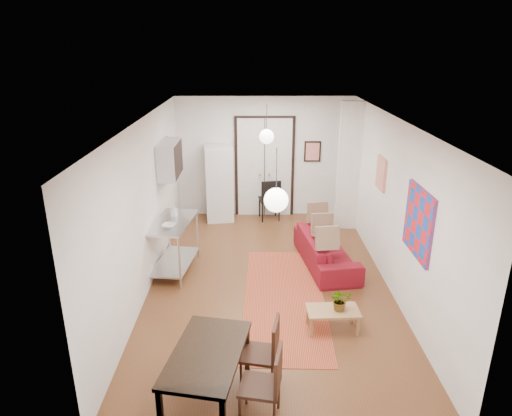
{
  "coord_description": "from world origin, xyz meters",
  "views": [
    {
      "loc": [
        -0.28,
        -7.25,
        4.06
      ],
      "look_at": [
        -0.23,
        0.47,
        1.25
      ],
      "focal_mm": 32.0,
      "sensor_mm": 36.0,
      "label": 1
    }
  ],
  "objects_px": {
    "dining_chair_near": "(259,343)",
    "black_side_chair": "(269,194)",
    "sofa": "(326,250)",
    "dining_chair_far": "(260,374)",
    "coffee_table": "(333,312)",
    "fridge": "(219,184)",
    "kitchen_counter": "(173,238)",
    "dining_table": "(207,358)"
  },
  "relations": [
    {
      "from": "sofa",
      "to": "dining_chair_far",
      "type": "height_order",
      "value": "dining_chair_far"
    },
    {
      "from": "dining_chair_far",
      "to": "kitchen_counter",
      "type": "bearing_deg",
      "value": -145.51
    },
    {
      "from": "coffee_table",
      "to": "dining_chair_far",
      "type": "distance_m",
      "value": 1.97
    },
    {
      "from": "kitchen_counter",
      "to": "dining_table",
      "type": "height_order",
      "value": "kitchen_counter"
    },
    {
      "from": "kitchen_counter",
      "to": "dining_chair_near",
      "type": "bearing_deg",
      "value": -54.33
    },
    {
      "from": "dining_table",
      "to": "black_side_chair",
      "type": "distance_m",
      "value": 6.25
    },
    {
      "from": "sofa",
      "to": "dining_chair_near",
      "type": "bearing_deg",
      "value": 149.4
    },
    {
      "from": "sofa",
      "to": "dining_chair_far",
      "type": "bearing_deg",
      "value": 152.5
    },
    {
      "from": "dining_chair_near",
      "to": "black_side_chair",
      "type": "xyz_separation_m",
      "value": [
        0.32,
        5.74,
        0.06
      ]
    },
    {
      "from": "dining_chair_near",
      "to": "sofa",
      "type": "bearing_deg",
      "value": 168.15
    },
    {
      "from": "dining_table",
      "to": "dining_chair_near",
      "type": "xyz_separation_m",
      "value": [
        0.6,
        0.44,
        -0.13
      ]
    },
    {
      "from": "sofa",
      "to": "black_side_chair",
      "type": "height_order",
      "value": "black_side_chair"
    },
    {
      "from": "kitchen_counter",
      "to": "black_side_chair",
      "type": "distance_m",
      "value": 3.37
    },
    {
      "from": "fridge",
      "to": "dining_table",
      "type": "relative_size",
      "value": 1.22
    },
    {
      "from": "coffee_table",
      "to": "dining_table",
      "type": "xyz_separation_m",
      "value": [
        -1.71,
        -1.49,
        0.37
      ]
    },
    {
      "from": "coffee_table",
      "to": "kitchen_counter",
      "type": "bearing_deg",
      "value": 144.55
    },
    {
      "from": "fridge",
      "to": "dining_table",
      "type": "height_order",
      "value": "fridge"
    },
    {
      "from": "dining_chair_far",
      "to": "coffee_table",
      "type": "bearing_deg",
      "value": 156.23
    },
    {
      "from": "dining_chair_far",
      "to": "black_side_chair",
      "type": "distance_m",
      "value": 6.31
    },
    {
      "from": "coffee_table",
      "to": "dining_chair_near",
      "type": "distance_m",
      "value": 1.54
    },
    {
      "from": "sofa",
      "to": "dining_chair_near",
      "type": "xyz_separation_m",
      "value": [
        -1.33,
        -3.2,
        0.24
      ]
    },
    {
      "from": "kitchen_counter",
      "to": "sofa",
      "type": "bearing_deg",
      "value": 13.41
    },
    {
      "from": "dining_chair_near",
      "to": "dining_chair_far",
      "type": "relative_size",
      "value": 1.0
    },
    {
      "from": "dining_chair_near",
      "to": "black_side_chair",
      "type": "relative_size",
      "value": 0.91
    },
    {
      "from": "coffee_table",
      "to": "black_side_chair",
      "type": "bearing_deg",
      "value": 99.49
    },
    {
      "from": "dining_chair_near",
      "to": "black_side_chair",
      "type": "height_order",
      "value": "black_side_chair"
    },
    {
      "from": "sofa",
      "to": "dining_chair_far",
      "type": "relative_size",
      "value": 2.21
    },
    {
      "from": "coffee_table",
      "to": "kitchen_counter",
      "type": "relative_size",
      "value": 0.56
    },
    {
      "from": "coffee_table",
      "to": "black_side_chair",
      "type": "relative_size",
      "value": 0.77
    },
    {
      "from": "dining_chair_near",
      "to": "coffee_table",
      "type": "bearing_deg",
      "value": 144.19
    },
    {
      "from": "fridge",
      "to": "sofa",
      "type": "bearing_deg",
      "value": -55.8
    },
    {
      "from": "dining_chair_far",
      "to": "black_side_chair",
      "type": "bearing_deg",
      "value": -172.2
    },
    {
      "from": "coffee_table",
      "to": "fridge",
      "type": "relative_size",
      "value": 0.44
    },
    {
      "from": "coffee_table",
      "to": "dining_table",
      "type": "height_order",
      "value": "dining_table"
    },
    {
      "from": "kitchen_counter",
      "to": "fridge",
      "type": "xyz_separation_m",
      "value": [
        0.66,
        2.71,
        0.22
      ]
    },
    {
      "from": "sofa",
      "to": "coffee_table",
      "type": "distance_m",
      "value": 2.17
    },
    {
      "from": "dining_table",
      "to": "dining_chair_near",
      "type": "distance_m",
      "value": 0.76
    },
    {
      "from": "kitchen_counter",
      "to": "fridge",
      "type": "height_order",
      "value": "fridge"
    },
    {
      "from": "black_side_chair",
      "to": "dining_chair_far",
      "type": "bearing_deg",
      "value": 77.9
    },
    {
      "from": "dining_chair_near",
      "to": "dining_chair_far",
      "type": "xyz_separation_m",
      "value": [
        0.0,
        -0.56,
        0.0
      ]
    },
    {
      "from": "fridge",
      "to": "dining_chair_far",
      "type": "distance_m",
      "value": 6.28
    },
    {
      "from": "fridge",
      "to": "dining_table",
      "type": "bearing_deg",
      "value": -95.37
    }
  ]
}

